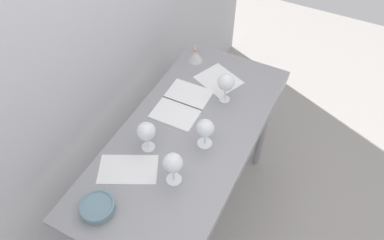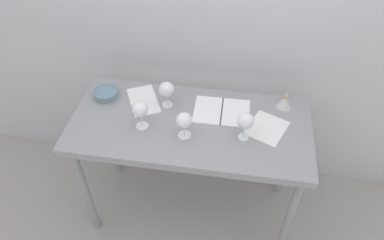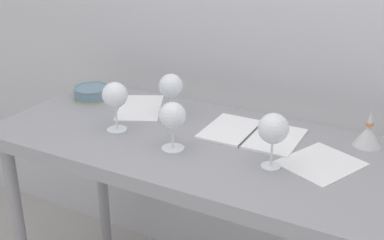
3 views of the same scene
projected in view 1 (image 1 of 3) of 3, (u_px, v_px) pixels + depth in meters
name	position (u px, v px, depth m)	size (l,w,h in m)	color
ground_plane	(188.00, 215.00, 2.52)	(6.00, 6.00, 0.00)	#9F9A95
back_wall	(92.00, 42.00, 1.69)	(3.80, 0.04, 2.60)	#BBBBC0
steel_counter	(188.00, 147.00, 1.92)	(1.40, 0.65, 0.90)	gray
wine_glass_far_left	(146.00, 132.00, 1.70)	(0.09, 0.09, 0.17)	white
wine_glass_near_right	(226.00, 83.00, 1.91)	(0.09, 0.09, 0.18)	white
wine_glass_near_center	(205.00, 129.00, 1.72)	(0.09, 0.09, 0.16)	white
wine_glass_near_left	(173.00, 164.00, 1.57)	(0.09, 0.09, 0.18)	white
open_notebook	(182.00, 104.00, 1.98)	(0.34, 0.24, 0.01)	white
tasting_sheet_upper	(128.00, 169.00, 1.70)	(0.16, 0.27, 0.00)	white
tasting_sheet_lower	(219.00, 80.00, 2.11)	(0.20, 0.23, 0.00)	white
tasting_bowl	(97.00, 207.00, 1.54)	(0.15, 0.15, 0.05)	#DBCC66
decanter_funnel	(195.00, 55.00, 2.20)	(0.10, 0.10, 0.12)	silver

